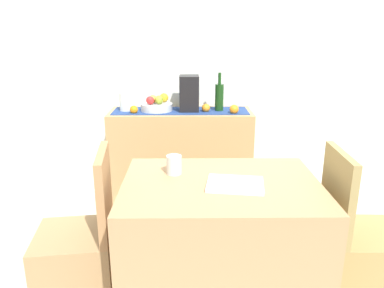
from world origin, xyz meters
name	(u,v)px	position (x,y,z in m)	size (l,w,h in m)	color
ground_plane	(195,261)	(0.00, 0.00, -0.01)	(6.40, 6.40, 0.02)	beige
room_wall_rear	(193,46)	(0.00, 1.18, 1.35)	(6.40, 0.06, 2.70)	silver
sideboard_console	(181,157)	(-0.11, 0.92, 0.41)	(1.20, 0.42, 0.83)	tan
table_runner	(181,111)	(-0.11, 0.92, 0.83)	(1.13, 0.32, 0.01)	navy
fruit_bowl	(157,107)	(-0.31, 0.92, 0.86)	(0.27, 0.27, 0.06)	silver
apple_center	(153,99)	(-0.34, 0.94, 0.93)	(0.07, 0.07, 0.07)	gold
apple_upper	(150,100)	(-0.36, 0.88, 0.93)	(0.07, 0.07, 0.07)	red
apple_front	(159,100)	(-0.29, 0.89, 0.93)	(0.07, 0.07, 0.07)	#92A831
apple_right	(164,98)	(-0.25, 0.99, 0.93)	(0.08, 0.08, 0.08)	gold
wine_bottle	(219,97)	(0.21, 0.92, 0.95)	(0.07, 0.07, 0.32)	#163C14
coffee_maker	(189,94)	(-0.04, 0.92, 0.98)	(0.16, 0.18, 0.30)	black
ceramic_vase	(125,102)	(-0.57, 0.92, 0.91)	(0.10, 0.10, 0.16)	silver
orange_loose_mid	(234,109)	(0.33, 0.81, 0.87)	(0.08, 0.08, 0.08)	orange
orange_loose_end	(206,108)	(0.10, 0.88, 0.86)	(0.07, 0.07, 0.07)	orange
orange_loose_near_bowl	(134,110)	(-0.49, 0.82, 0.86)	(0.07, 0.07, 0.07)	orange
dining_table	(220,246)	(0.12, -0.41, 0.37)	(1.02, 0.75, 0.74)	tan
open_book	(235,184)	(0.19, -0.46, 0.75)	(0.28, 0.21, 0.02)	white
coffee_cup	(174,165)	(-0.12, -0.29, 0.79)	(0.08, 0.08, 0.10)	silver
chair_near_window	(79,263)	(-0.65, -0.41, 0.27)	(0.45, 0.45, 0.90)	#A68255
chair_by_corner	(359,261)	(0.90, -0.41, 0.27)	(0.41, 0.41, 0.90)	#A68A4F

